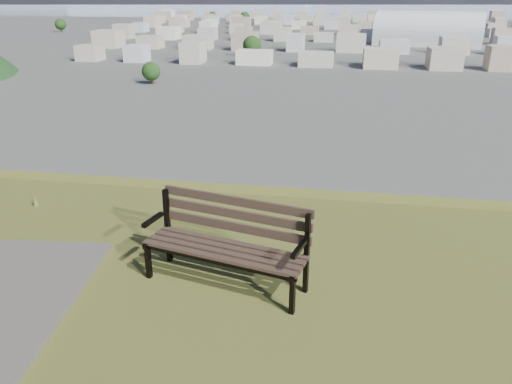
# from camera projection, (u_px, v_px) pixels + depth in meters

# --- Properties ---
(park_bench) EXTENTS (1.86, 0.97, 0.93)m
(park_bench) POSITION_uv_depth(u_px,v_px,m) (228.00, 238.00, 5.37)
(park_bench) COLOR #403024
(park_bench) RESTS_ON hilltop_mesa
(arena) EXTENTS (58.81, 34.74, 23.25)m
(arena) POSITION_uv_depth(u_px,v_px,m) (428.00, 35.00, 268.39)
(arena) COLOR silver
(arena) RESTS_ON ground
(city_blocks) EXTENTS (395.00, 361.00, 7.00)m
(city_blocks) POSITION_uv_depth(u_px,v_px,m) (346.00, 25.00, 372.25)
(city_blocks) COLOR beige
(city_blocks) RESTS_ON ground
(city_trees) EXTENTS (406.52, 387.20, 9.98)m
(city_trees) POSITION_uv_depth(u_px,v_px,m) (302.00, 30.00, 307.07)
(city_trees) COLOR #34241A
(city_trees) RESTS_ON ground
(bay_water) EXTENTS (2400.00, 700.00, 0.12)m
(bay_water) POSITION_uv_depth(u_px,v_px,m) (348.00, 8.00, 835.03)
(bay_water) COLOR #99A5C2
(bay_water) RESTS_ON ground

